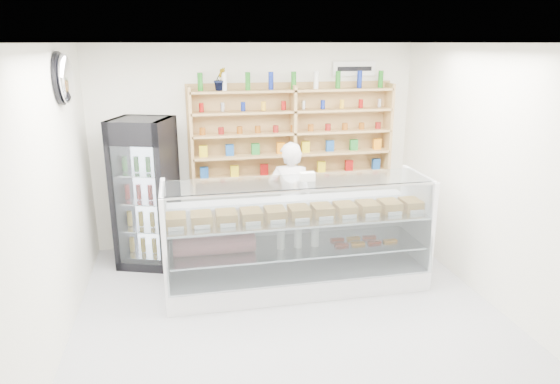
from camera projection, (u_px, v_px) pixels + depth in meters
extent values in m
plane|color=#A3A3A7|center=(296.00, 328.00, 5.10)|extent=(5.00, 5.00, 0.00)
plane|color=white|center=(299.00, 43.00, 4.29)|extent=(5.00, 5.00, 0.00)
plane|color=white|center=(256.00, 146.00, 7.04)|extent=(4.50, 0.00, 4.50)
plane|color=white|center=(422.00, 353.00, 2.35)|extent=(4.50, 0.00, 4.50)
plane|color=white|center=(42.00, 214.00, 4.26)|extent=(0.00, 5.00, 5.00)
plane|color=white|center=(510.00, 185.00, 5.13)|extent=(0.00, 5.00, 5.00)
cube|color=white|center=(296.00, 276.00, 5.95)|extent=(3.03, 0.86, 0.25)
cube|color=white|center=(289.00, 230.00, 6.20)|extent=(3.03, 0.05, 0.64)
cube|color=silver|center=(297.00, 246.00, 5.84)|extent=(2.91, 0.76, 0.02)
cube|color=silver|center=(297.00, 216.00, 5.73)|extent=(2.97, 0.79, 0.02)
cube|color=silver|center=(306.00, 238.00, 5.37)|extent=(2.97, 0.12, 1.06)
cube|color=silver|center=(299.00, 182.00, 5.56)|extent=(2.97, 0.60, 0.01)
imported|color=silver|center=(290.00, 200.00, 6.62)|extent=(0.66, 0.52, 1.58)
cube|color=black|center=(146.00, 193.00, 6.37)|extent=(0.87, 0.86, 1.91)
cube|color=#2A0433|center=(149.00, 134.00, 5.88)|extent=(0.65, 0.25, 0.27)
cube|color=silver|center=(155.00, 206.00, 6.13)|extent=(0.55, 0.20, 1.51)
cube|color=tan|center=(191.00, 137.00, 6.66)|extent=(0.04, 0.28, 1.33)
cube|color=tan|center=(293.00, 133.00, 6.93)|extent=(0.04, 0.28, 1.33)
cube|color=tan|center=(388.00, 130.00, 7.20)|extent=(0.04, 0.28, 1.33)
cube|color=tan|center=(293.00, 174.00, 7.10)|extent=(2.80, 0.28, 0.03)
cube|color=tan|center=(293.00, 154.00, 7.02)|extent=(2.80, 0.28, 0.03)
cube|color=tan|center=(293.00, 133.00, 6.93)|extent=(2.80, 0.28, 0.03)
cube|color=tan|center=(293.00, 111.00, 6.84)|extent=(2.80, 0.28, 0.03)
cube|color=tan|center=(294.00, 90.00, 6.76)|extent=(2.80, 0.28, 0.03)
imported|color=#1E6626|center=(220.00, 79.00, 6.52)|extent=(0.20, 0.18, 0.30)
ellipsoid|color=silver|center=(65.00, 78.00, 5.10)|extent=(0.15, 0.50, 0.50)
cube|color=white|center=(354.00, 69.00, 6.98)|extent=(0.62, 0.03, 0.20)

